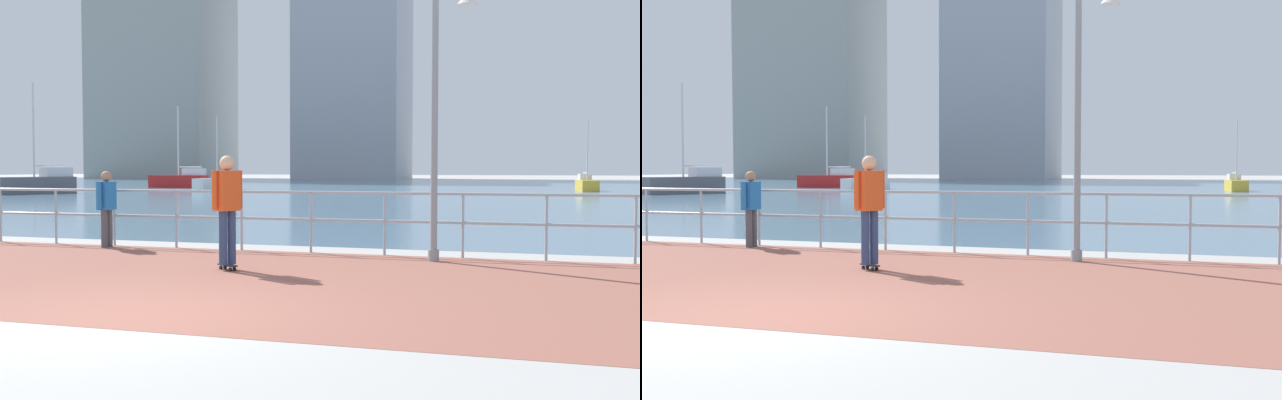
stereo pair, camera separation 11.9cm
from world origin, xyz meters
TOP-DOWN VIEW (x-y plane):
  - ground at (0.00, 40.00)m, footprint 220.00×220.00m
  - brick_paving at (0.00, 2.77)m, footprint 28.00×6.76m
  - harbor_water at (0.00, 51.14)m, footprint 180.00×88.00m
  - waterfront_railing at (-0.00, 6.14)m, footprint 25.25×0.06m
  - lamppost at (2.54, 5.53)m, footprint 0.82×0.36m
  - skateboarder at (-0.52, 3.52)m, footprint 0.40×0.52m
  - bystander at (-4.15, 5.79)m, footprint 0.25×0.55m
  - sailboat_blue at (-18.40, 41.68)m, footprint 2.53×3.94m
  - sailboat_red at (-23.31, 45.12)m, footprint 4.59×1.46m
  - sailboat_gray at (6.95, 45.61)m, footprint 1.40×3.55m
  - sailboat_navy at (-25.27, 30.54)m, footprint 3.33×4.96m
  - tower_brick at (-21.67, 93.80)m, footprint 14.68×12.59m
  - tower_slate at (-48.37, 87.49)m, footprint 17.84×12.94m

SIDE VIEW (x-z plane):
  - ground at x=0.00m, z-range 0.00..0.00m
  - harbor_water at x=0.00m, z-range 0.00..0.00m
  - brick_paving at x=0.00m, z-range 0.00..0.01m
  - sailboat_gray at x=6.95m, z-range -1.97..2.90m
  - sailboat_blue at x=-18.40m, z-range -2.15..3.16m
  - sailboat_red at x=-23.31m, z-range -2.60..3.83m
  - sailboat_navy at x=-25.27m, z-range -2.72..4.00m
  - waterfront_railing at x=0.00m, z-range 0.22..1.37m
  - bystander at x=-4.15m, z-range 0.12..1.64m
  - skateboarder at x=-0.52m, z-range 0.18..1.96m
  - lamppost at x=2.54m, z-range 0.27..5.44m
  - tower_brick at x=-21.67m, z-range -0.83..30.87m
  - tower_slate at x=-48.37m, z-range -0.83..45.12m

